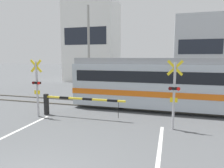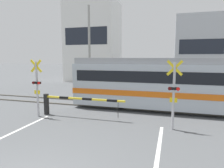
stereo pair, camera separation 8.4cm
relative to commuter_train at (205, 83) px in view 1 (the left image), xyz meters
The scene contains 10 objects.
rail_track_near 5.51m from the commuter_train, behind, with size 50.00×0.10×0.08m.
rail_track_far 5.51m from the commuter_train, behind, with size 50.00×0.10×0.08m.
commuter_train is the anchor object (origin of this frame).
crossing_barrier_near 7.87m from the commuter_train, 157.13° to the right, with size 4.57×0.20×1.16m.
crossing_barrier_far 4.39m from the commuter_train, 138.18° to the left, with size 4.57×0.20×1.16m.
crossing_signal_left 9.34m from the commuter_train, 157.99° to the right, with size 0.68×0.15×3.05m.
crossing_signal_right 3.92m from the commuter_train, 116.63° to the right, with size 0.68×0.15×3.05m.
building_left_of_street 18.19m from the commuter_train, 132.73° to the left, with size 6.59×5.05×10.46m.
building_right_of_street 13.33m from the commuter_train, 85.66° to the left, with size 5.20×5.05×7.76m.
utility_pole_streetside 11.08m from the commuter_train, 150.30° to the left, with size 0.22×0.22×7.93m.
Camera 1 is at (3.24, -3.32, 3.16)m, focal length 32.00 mm.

